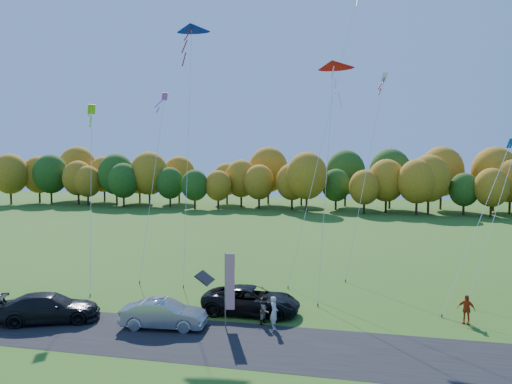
% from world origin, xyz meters
% --- Properties ---
extents(ground, '(160.00, 160.00, 0.00)m').
position_xyz_m(ground, '(0.00, 0.00, 0.00)').
color(ground, '#2F5516').
extents(asphalt_strip, '(90.00, 6.00, 0.01)m').
position_xyz_m(asphalt_strip, '(0.00, -4.00, 0.01)').
color(asphalt_strip, black).
rests_on(asphalt_strip, ground).
extents(tree_line, '(116.00, 12.00, 10.00)m').
position_xyz_m(tree_line, '(0.00, 55.00, 0.00)').
color(tree_line, '#1E4711').
rests_on(tree_line, ground).
extents(black_suv, '(5.92, 2.73, 1.65)m').
position_xyz_m(black_suv, '(0.89, 0.77, 0.82)').
color(black_suv, black).
rests_on(black_suv, ground).
extents(silver_sedan, '(4.87, 2.10, 1.56)m').
position_xyz_m(silver_sedan, '(-3.33, -2.72, 0.78)').
color(silver_sedan, '#A6A5AA').
rests_on(silver_sedan, ground).
extents(dark_truck_a, '(6.08, 4.26, 1.63)m').
position_xyz_m(dark_truck_a, '(-10.21, -3.19, 0.82)').
color(dark_truck_a, black).
rests_on(dark_truck_a, ground).
extents(person_tailgate_a, '(0.66, 0.78, 1.83)m').
position_xyz_m(person_tailgate_a, '(2.71, -1.52, 0.91)').
color(person_tailgate_a, silver).
rests_on(person_tailgate_a, ground).
extents(person_tailgate_b, '(0.80, 0.91, 1.56)m').
position_xyz_m(person_tailgate_b, '(2.08, -0.84, 0.78)').
color(person_tailgate_b, gray).
rests_on(person_tailgate_b, ground).
extents(person_east, '(1.06, 0.73, 1.67)m').
position_xyz_m(person_east, '(13.30, 1.74, 0.83)').
color(person_east, '#BD3C11').
rests_on(person_east, ground).
extents(feather_flag, '(0.55, 0.20, 4.25)m').
position_xyz_m(feather_flag, '(0.17, -1.68, 2.60)').
color(feather_flag, '#999999').
rests_on(feather_flag, ground).
extents(kite_delta_blue, '(4.29, 11.03, 22.62)m').
position_xyz_m(kite_delta_blue, '(-6.66, 10.41, 10.99)').
color(kite_delta_blue, '#4C3F33').
rests_on(kite_delta_blue, ground).
extents(kite_parafoil_orange, '(6.52, 13.06, 25.94)m').
position_xyz_m(kite_parafoil_orange, '(4.49, 12.94, 12.76)').
color(kite_parafoil_orange, '#4C3F33').
rests_on(kite_parafoil_orange, ground).
extents(kite_delta_red, '(2.98, 10.18, 18.29)m').
position_xyz_m(kite_delta_red, '(4.86, 9.02, 11.51)').
color(kite_delta_red, '#4C3F33').
rests_on(kite_delta_red, ground).
extents(kite_parafoil_rainbow, '(7.06, 7.59, 14.46)m').
position_xyz_m(kite_parafoil_rainbow, '(16.59, 8.43, 7.05)').
color(kite_parafoil_rainbow, '#4C3F33').
rests_on(kite_parafoil_rainbow, ground).
extents(kite_diamond_yellow, '(3.58, 6.36, 13.87)m').
position_xyz_m(kite_diamond_yellow, '(-12.06, 4.62, 6.69)').
color(kite_diamond_yellow, '#4C3F33').
rests_on(kite_diamond_yellow, ground).
extents(kite_diamond_white, '(3.42, 7.92, 16.99)m').
position_xyz_m(kite_diamond_white, '(7.54, 13.13, 8.26)').
color(kite_diamond_white, '#4C3F33').
rests_on(kite_diamond_white, ground).
extents(kite_diamond_pink, '(1.13, 7.14, 15.18)m').
position_xyz_m(kite_diamond_pink, '(-9.14, 9.05, 7.56)').
color(kite_diamond_pink, '#4C3F33').
rests_on(kite_diamond_pink, ground).
extents(kite_diamond_blue_low, '(5.31, 5.89, 11.02)m').
position_xyz_m(kite_diamond_blue_low, '(14.47, 5.21, 5.27)').
color(kite_diamond_blue_low, '#4C3F33').
rests_on(kite_diamond_blue_low, ground).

